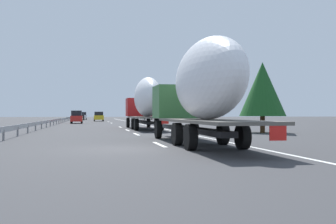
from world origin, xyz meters
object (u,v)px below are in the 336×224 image
(car_yellow_coupe, at_px, (99,116))
(car_white_van, at_px, (83,116))
(truck_lead, at_px, (145,101))
(car_black_suv, at_px, (80,116))
(road_sign, at_px, (144,109))
(car_red_compact, at_px, (77,117))
(truck_trailing, at_px, (200,88))

(car_yellow_coupe, xyz_separation_m, car_white_van, (22.22, 3.48, 0.01))
(truck_lead, xyz_separation_m, car_yellow_coupe, (41.26, 3.44, -1.70))
(car_white_van, bearing_deg, car_black_suv, 176.77)
(car_white_van, relative_size, road_sign, 1.53)
(car_white_van, bearing_deg, road_sign, -165.74)
(car_yellow_coupe, bearing_deg, car_red_compact, 167.80)
(car_black_suv, bearing_deg, road_sign, -161.53)
(truck_trailing, bearing_deg, car_white_van, 4.84)
(car_red_compact, bearing_deg, road_sign, -92.21)
(car_yellow_coupe, bearing_deg, road_sign, -159.16)
(truck_trailing, bearing_deg, car_red_compact, 9.41)
(truck_lead, xyz_separation_m, car_white_van, (63.49, 6.91, -1.69))
(car_black_suv, distance_m, car_red_compact, 30.94)
(truck_lead, height_order, car_white_van, truck_lead)
(truck_lead, height_order, car_black_suv, truck_lead)
(car_black_suv, relative_size, car_white_van, 0.88)
(car_black_suv, bearing_deg, truck_lead, -172.43)
(truck_trailing, bearing_deg, car_black_suv, 5.72)
(truck_trailing, bearing_deg, truck_lead, -0.00)
(truck_trailing, relative_size, car_white_van, 2.96)
(car_red_compact, xyz_separation_m, car_white_van, (39.00, -0.15, -0.01))
(truck_trailing, height_order, car_black_suv, truck_trailing)
(car_white_van, bearing_deg, car_red_compact, 179.78)
(truck_lead, bearing_deg, car_black_suv, 7.57)
(car_black_suv, distance_m, road_sign, 33.06)
(truck_lead, height_order, car_red_compact, truck_lead)
(truck_trailing, distance_m, road_sign, 42.35)
(car_black_suv, xyz_separation_m, car_red_compact, (-30.94, -0.30, 0.04))
(truck_trailing, relative_size, car_red_compact, 3.15)
(car_black_suv, bearing_deg, truck_trailing, -174.28)
(truck_lead, distance_m, car_yellow_coupe, 41.44)
(truck_lead, distance_m, truck_trailing, 18.13)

